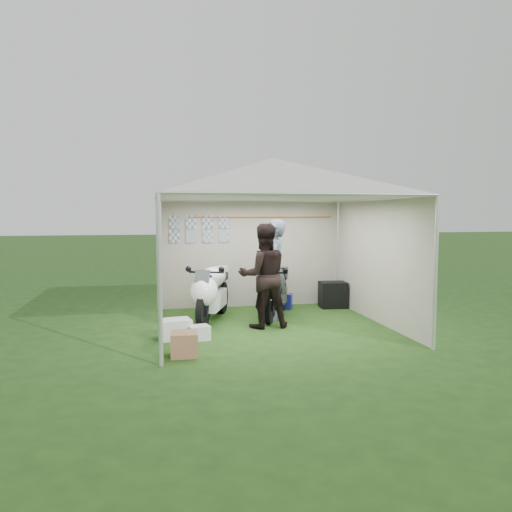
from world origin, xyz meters
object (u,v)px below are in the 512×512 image
at_px(person_blue_jacket, 274,270).
at_px(crate_2, 199,333).
at_px(paddock_stand, 282,301).
at_px(motorcycle_black, 275,289).
at_px(crate_0, 176,329).
at_px(person_dark_jacket, 263,276).
at_px(equipment_box, 333,295).
at_px(canopy_tent, 272,183).
at_px(crate_1, 184,344).
at_px(motorcycle_white, 211,291).

xyz_separation_m(person_blue_jacket, crate_2, (-1.54, -1.27, -0.84)).
relative_size(paddock_stand, crate_2, 1.35).
bearing_deg(crate_2, motorcycle_black, 42.41).
height_order(crate_0, crate_2, crate_0).
bearing_deg(person_dark_jacket, equipment_box, -142.09).
xyz_separation_m(canopy_tent, paddock_stand, (0.59, 1.55, -2.42)).
bearing_deg(crate_0, canopy_tent, 19.00).
height_order(motorcycle_black, person_blue_jacket, person_blue_jacket).
xyz_separation_m(canopy_tent, person_blue_jacket, (0.16, 0.51, -1.62)).
distance_m(crate_1, crate_2, 0.91).
bearing_deg(person_blue_jacket, crate_0, -44.63).
bearing_deg(crate_0, motorcycle_black, 33.62).
bearing_deg(person_blue_jacket, canopy_tent, -2.42).
distance_m(motorcycle_black, crate_2, 2.21).
relative_size(canopy_tent, motorcycle_white, 2.75).
bearing_deg(crate_1, person_dark_jacket, 45.90).
relative_size(motorcycle_black, person_blue_jacket, 0.98).
height_order(paddock_stand, person_dark_jacket, person_dark_jacket).
xyz_separation_m(motorcycle_white, person_dark_jacket, (0.86, -0.62, 0.34)).
relative_size(canopy_tent, person_dark_jacket, 3.05).
distance_m(crate_0, crate_2, 0.40).
xyz_separation_m(paddock_stand, person_blue_jacket, (-0.43, -1.03, 0.80)).
height_order(motorcycle_black, paddock_stand, motorcycle_black).
distance_m(crate_0, crate_1, 1.02).
bearing_deg(paddock_stand, crate_1, -125.49).
distance_m(motorcycle_black, person_blue_jacket, 0.46).
relative_size(equipment_box, crate_2, 1.76).
bearing_deg(motorcycle_white, canopy_tent, -7.81).
bearing_deg(crate_1, paddock_stand, 54.51).
bearing_deg(person_dark_jacket, crate_1, 44.55).
distance_m(person_dark_jacket, equipment_box, 2.51).
bearing_deg(person_blue_jacket, motorcycle_black, 177.61).
xyz_separation_m(paddock_stand, person_dark_jacket, (-0.76, -1.62, 0.77)).
xyz_separation_m(motorcycle_black, equipment_box, (1.48, 0.74, -0.27)).
relative_size(person_blue_jacket, crate_0, 3.99).
bearing_deg(equipment_box, paddock_stand, 175.29).
bearing_deg(crate_0, paddock_stand, 42.58).
bearing_deg(motorcycle_black, motorcycle_white, -148.85).
bearing_deg(motorcycle_white, crate_2, -84.99).
distance_m(person_dark_jacket, crate_2, 1.60).
bearing_deg(person_dark_jacket, motorcycle_black, -118.21).
bearing_deg(motorcycle_black, person_dark_jacket, -93.29).
height_order(person_dark_jacket, equipment_box, person_dark_jacket).
relative_size(motorcycle_white, paddock_stand, 4.83).
height_order(paddock_stand, crate_1, crate_1).
height_order(motorcycle_white, person_blue_jacket, person_blue_jacket).
height_order(canopy_tent, crate_1, canopy_tent).
height_order(motorcycle_black, crate_2, motorcycle_black).
distance_m(equipment_box, crate_1, 4.56).
xyz_separation_m(motorcycle_black, paddock_stand, (0.36, 0.84, -0.39)).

